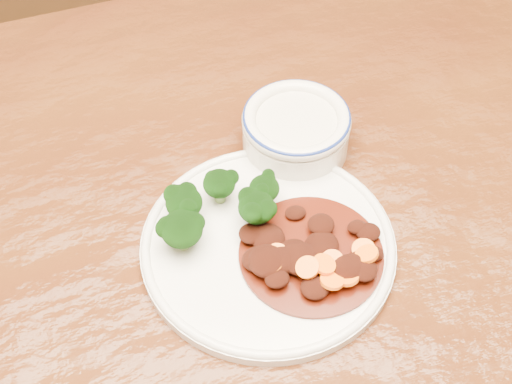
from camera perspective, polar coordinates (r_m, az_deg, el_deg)
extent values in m
cube|color=#4D270D|center=(0.72, -1.45, -5.99)|extent=(1.59, 1.06, 0.04)
cylinder|color=silver|center=(0.70, 0.97, -4.37)|extent=(0.25, 0.25, 0.01)
torus|color=silver|center=(0.70, 0.98, -4.11)|extent=(0.25, 0.25, 0.01)
cylinder|color=olive|center=(0.72, -2.90, -0.24)|extent=(0.01, 0.01, 0.01)
ellipsoid|color=black|center=(0.71, -2.96, 0.68)|extent=(0.03, 0.03, 0.03)
cylinder|color=olive|center=(0.72, 0.65, -0.60)|extent=(0.01, 0.01, 0.01)
ellipsoid|color=black|center=(0.71, 0.67, 0.29)|extent=(0.03, 0.03, 0.02)
cylinder|color=olive|center=(0.70, 0.04, -2.19)|extent=(0.01, 0.01, 0.01)
ellipsoid|color=black|center=(0.69, 0.04, -1.23)|extent=(0.04, 0.04, 0.03)
cylinder|color=olive|center=(0.69, -5.83, -3.98)|extent=(0.01, 0.01, 0.01)
ellipsoid|color=black|center=(0.67, -5.97, -2.97)|extent=(0.04, 0.04, 0.03)
cylinder|color=olive|center=(0.71, -5.67, -1.82)|extent=(0.01, 0.01, 0.01)
ellipsoid|color=black|center=(0.70, -5.79, -0.85)|extent=(0.04, 0.04, 0.03)
cylinder|color=#441307|center=(0.69, 4.42, -5.00)|extent=(0.14, 0.14, 0.00)
ellipsoid|color=black|center=(0.67, 1.36, -5.43)|extent=(0.02, 0.02, 0.01)
ellipsoid|color=black|center=(0.71, 3.18, -1.68)|extent=(0.02, 0.02, 0.01)
ellipsoid|color=black|center=(0.67, 3.48, -5.33)|extent=(0.04, 0.04, 0.02)
ellipsoid|color=black|center=(0.68, 5.21, -4.76)|extent=(0.03, 0.03, 0.02)
ellipsoid|color=black|center=(0.67, 0.18, -5.41)|extent=(0.03, 0.03, 0.02)
ellipsoid|color=black|center=(0.67, 8.55, -6.06)|extent=(0.03, 0.03, 0.01)
ellipsoid|color=black|center=(0.68, 2.95, -4.65)|extent=(0.03, 0.02, 0.01)
ellipsoid|color=black|center=(0.66, 4.74, -7.64)|extent=(0.03, 0.03, 0.01)
ellipsoid|color=black|center=(0.67, 5.77, -5.42)|extent=(0.02, 0.02, 0.01)
ellipsoid|color=black|center=(0.70, 8.10, -2.79)|extent=(0.02, 0.02, 0.01)
ellipsoid|color=black|center=(0.69, 0.25, -3.51)|extent=(0.02, 0.02, 0.01)
ellipsoid|color=black|center=(0.69, 9.34, -4.90)|extent=(0.02, 0.02, 0.01)
ellipsoid|color=black|center=(0.70, 5.23, -2.60)|extent=(0.03, 0.03, 0.01)
ellipsoid|color=black|center=(0.70, 8.97, -3.19)|extent=(0.02, 0.02, 0.01)
ellipsoid|color=black|center=(0.69, -0.41, -3.35)|extent=(0.02, 0.02, 0.01)
ellipsoid|color=black|center=(0.68, 8.30, -5.51)|extent=(0.02, 0.02, 0.01)
ellipsoid|color=black|center=(0.66, 1.70, -6.98)|extent=(0.02, 0.02, 0.01)
ellipsoid|color=black|center=(0.69, 5.29, -4.23)|extent=(0.03, 0.03, 0.02)
ellipsoid|color=black|center=(0.67, 7.57, -6.01)|extent=(0.04, 0.03, 0.02)
ellipsoid|color=black|center=(0.70, 0.30, -2.16)|extent=(0.02, 0.02, 0.01)
ellipsoid|color=black|center=(0.69, 0.94, -3.67)|extent=(0.03, 0.03, 0.02)
ellipsoid|color=black|center=(0.67, 0.88, -5.55)|extent=(0.04, 0.04, 0.02)
ellipsoid|color=black|center=(0.67, 2.17, -5.49)|extent=(0.03, 0.03, 0.02)
cylinder|color=orange|center=(0.67, 6.12, -5.52)|extent=(0.03, 0.03, 0.01)
cylinder|color=orange|center=(0.66, 5.46, -5.78)|extent=(0.03, 0.03, 0.01)
cylinder|color=orange|center=(0.66, 7.31, -6.79)|extent=(0.03, 0.02, 0.01)
cylinder|color=orange|center=(0.67, 8.86, -4.93)|extent=(0.02, 0.03, 0.02)
cylinder|color=orange|center=(0.67, 1.67, -5.00)|extent=(0.03, 0.03, 0.01)
cylinder|color=orange|center=(0.66, 4.14, -6.04)|extent=(0.03, 0.02, 0.01)
cylinder|color=orange|center=(0.66, 6.09, -7.07)|extent=(0.03, 0.03, 0.01)
cylinder|color=orange|center=(0.68, 8.59, -4.55)|extent=(0.03, 0.03, 0.01)
cylinder|color=orange|center=(0.66, 1.23, -5.87)|extent=(0.02, 0.03, 0.01)
cylinder|color=silver|center=(0.78, 3.18, 4.46)|extent=(0.12, 0.12, 0.04)
cylinder|color=beige|center=(0.76, 3.25, 5.63)|extent=(0.09, 0.09, 0.01)
torus|color=silver|center=(0.76, 3.26, 5.83)|extent=(0.12, 0.12, 0.02)
torus|color=navy|center=(0.76, 3.28, 6.04)|extent=(0.11, 0.11, 0.01)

